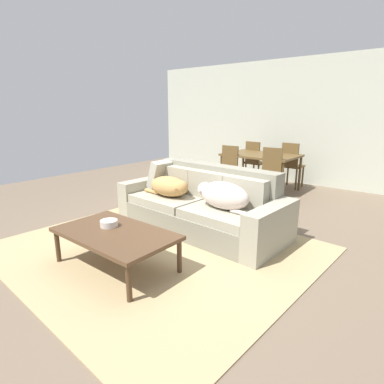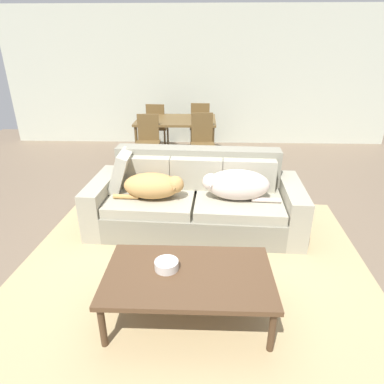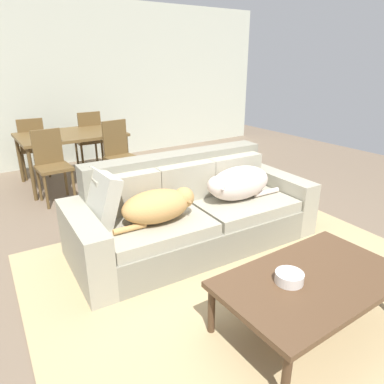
{
  "view_description": "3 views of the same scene",
  "coord_description": "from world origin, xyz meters",
  "views": [
    {
      "loc": [
        2.53,
        -3.0,
        1.62
      ],
      "look_at": [
        0.11,
        -0.01,
        0.61
      ],
      "focal_mm": 29.34,
      "sensor_mm": 36.0,
      "label": 1
    },
    {
      "loc": [
        0.12,
        -3.19,
        1.99
      ],
      "look_at": [
        -0.0,
        0.16,
        0.49
      ],
      "focal_mm": 30.94,
      "sensor_mm": 36.0,
      "label": 2
    },
    {
      "loc": [
        -1.76,
        -2.36,
        1.77
      ],
      "look_at": [
        -0.04,
        0.19,
        0.59
      ],
      "focal_mm": 33.02,
      "sensor_mm": 36.0,
      "label": 3
    }
  ],
  "objects": [
    {
      "name": "throw_pillow_by_left_arm",
      "position": [
        -0.84,
        0.41,
        0.63
      ],
      "size": [
        0.27,
        0.47,
        0.48
      ],
      "primitive_type": "cube",
      "rotation": [
        0.0,
        0.31,
        0.02
      ],
      "color": "#ADAB98",
      "rests_on": "couch"
    },
    {
      "name": "back_partition",
      "position": [
        0.0,
        4.0,
        1.35
      ],
      "size": [
        8.0,
        0.12,
        2.7
      ],
      "primitive_type": "cube",
      "color": "beige",
      "rests_on": "ground"
    },
    {
      "name": "dining_table",
      "position": [
        -0.38,
        2.83,
        0.68
      ],
      "size": [
        1.43,
        0.99,
        0.74
      ],
      "color": "brown",
      "rests_on": "ground"
    },
    {
      "name": "dog_on_right_cushion",
      "position": [
        0.48,
        0.13,
        0.6
      ],
      "size": [
        0.85,
        0.37,
        0.34
      ],
      "rotation": [
        0.0,
        0.0,
        -0.05
      ],
      "color": "beige",
      "rests_on": "couch"
    },
    {
      "name": "ground_plane",
      "position": [
        0.0,
        0.0,
        0.0
      ],
      "size": [
        10.0,
        10.0,
        0.0
      ],
      "primitive_type": "plane",
      "color": "#725F4C"
    },
    {
      "name": "coffee_table",
      "position": [
        0.02,
        -1.16,
        0.37
      ],
      "size": [
        1.28,
        0.75,
        0.4
      ],
      "color": "brown",
      "rests_on": "ground"
    },
    {
      "name": "dog_on_left_cushion",
      "position": [
        -0.42,
        0.14,
        0.57
      ],
      "size": [
        0.78,
        0.4,
        0.28
      ],
      "rotation": [
        0.0,
        0.0,
        -0.05
      ],
      "color": "tan",
      "rests_on": "couch"
    },
    {
      "name": "couch",
      "position": [
        0.04,
        0.31,
        0.32
      ],
      "size": [
        2.44,
        1.1,
        0.86
      ],
      "rotation": [
        0.0,
        0.0,
        -0.05
      ],
      "color": "gray",
      "rests_on": "ground"
    },
    {
      "name": "dining_chair_far_left",
      "position": [
        -0.82,
        3.4,
        0.51
      ],
      "size": [
        0.43,
        0.43,
        0.93
      ],
      "rotation": [
        0.0,
        0.0,
        3.06
      ],
      "color": "brown",
      "rests_on": "ground"
    },
    {
      "name": "dining_chair_near_left",
      "position": [
        -0.82,
        2.24,
        0.52
      ],
      "size": [
        0.41,
        0.41,
        0.92
      ],
      "rotation": [
        0.0,
        0.0,
        0.03
      ],
      "color": "brown",
      "rests_on": "ground"
    },
    {
      "name": "area_rug",
      "position": [
        0.03,
        -0.57,
        0.01
      ],
      "size": [
        3.53,
        3.21,
        0.01
      ],
      "primitive_type": "cube",
      "rotation": [
        0.0,
        0.0,
        -0.05
      ],
      "color": "tan",
      "rests_on": "ground"
    },
    {
      "name": "dining_chair_far_right",
      "position": [
        0.05,
        3.36,
        0.53
      ],
      "size": [
        0.41,
        0.41,
        0.96
      ],
      "rotation": [
        0.0,
        0.0,
        3.11
      ],
      "color": "brown",
      "rests_on": "ground"
    },
    {
      "name": "dining_chair_near_right",
      "position": [
        0.1,
        2.23,
        0.52
      ],
      "size": [
        0.44,
        0.44,
        0.95
      ],
      "rotation": [
        0.0,
        0.0,
        0.11
      ],
      "color": "brown",
      "rests_on": "ground"
    },
    {
      "name": "bowl_on_coffee_table",
      "position": [
        -0.15,
        -1.11,
        0.44
      ],
      "size": [
        0.19,
        0.19,
        0.07
      ],
      "primitive_type": "cylinder",
      "color": "silver",
      "rests_on": "coffee_table"
    }
  ]
}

